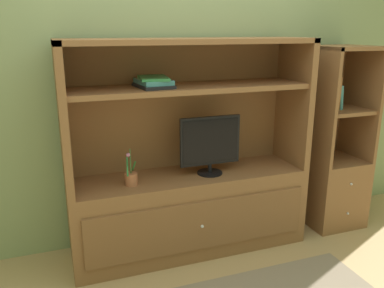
{
  "coord_description": "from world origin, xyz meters",
  "views": [
    {
      "loc": [
        -0.94,
        -2.26,
        1.67
      ],
      "look_at": [
        0.0,
        0.35,
        0.86
      ],
      "focal_mm": 37.26,
      "sensor_mm": 36.0,
      "label": 1
    }
  ],
  "objects": [
    {
      "name": "ground_plane",
      "position": [
        0.0,
        0.0,
        0.0
      ],
      "size": [
        8.0,
        8.0,
        0.0
      ],
      "primitive_type": "plane",
      "color": "tan"
    },
    {
      "name": "painted_rear_wall",
      "position": [
        0.0,
        0.75,
        1.4
      ],
      "size": [
        6.0,
        0.1,
        2.8
      ],
      "primitive_type": "cube",
      "color": "#8C9E6B",
      "rests_on": "ground_plane"
    },
    {
      "name": "media_console",
      "position": [
        0.0,
        0.41,
        0.5
      ],
      "size": [
        1.8,
        0.52,
        1.61
      ],
      "color": "brown",
      "rests_on": "ground_plane"
    },
    {
      "name": "tv_monitor",
      "position": [
        0.15,
        0.36,
        0.85
      ],
      "size": [
        0.47,
        0.19,
        0.44
      ],
      "color": "black",
      "rests_on": "media_console"
    },
    {
      "name": "potted_plant",
      "position": [
        -0.46,
        0.33,
        0.67
      ],
      "size": [
        0.09,
        0.12,
        0.26
      ],
      "color": "#B26642",
      "rests_on": "media_console"
    },
    {
      "name": "magazine_stack",
      "position": [
        -0.26,
        0.4,
        1.32
      ],
      "size": [
        0.24,
        0.33,
        0.07
      ],
      "color": "black",
      "rests_on": "media_console"
    },
    {
      "name": "bookshelf_tall",
      "position": [
        1.32,
        0.41,
        0.51
      ],
      "size": [
        0.47,
        0.49,
        1.54
      ],
      "color": "brown",
      "rests_on": "ground_plane"
    },
    {
      "name": "upright_book_row",
      "position": [
        1.22,
        0.4,
        1.14
      ],
      "size": [
        0.15,
        0.16,
        0.27
      ],
      "color": "gold",
      "rests_on": "bookshelf_tall"
    }
  ]
}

